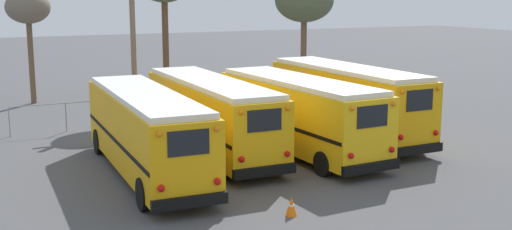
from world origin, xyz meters
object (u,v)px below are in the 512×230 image
school_bus_0 (146,130)px  bare_tree_2 (304,1)px  school_bus_2 (299,113)px  school_bus_3 (346,99)px  traffic_cone (291,206)px  utility_pole (133,46)px  bare_tree_1 (28,9)px  school_bus_1 (211,113)px

school_bus_0 → bare_tree_2: bearing=43.4°
school_bus_0 → school_bus_2: size_ratio=1.07×
school_bus_2 → school_bus_0: bearing=-175.3°
school_bus_3 → traffic_cone: 11.24m
school_bus_2 → utility_pole: utility_pole is taller
utility_pole → traffic_cone: size_ratio=12.30×
school_bus_2 → bare_tree_1: bare_tree_1 is taller
school_bus_1 → bare_tree_1: (-5.19, 16.26, 3.97)m
school_bus_0 → school_bus_2: 6.76m
school_bus_1 → school_bus_2: 3.68m
school_bus_1 → utility_pole: (-0.71, 9.35, 2.12)m
school_bus_0 → bare_tree_1: bare_tree_1 is taller
school_bus_2 → bare_tree_2: size_ratio=1.30×
bare_tree_2 → school_bus_1: bearing=-133.6°
school_bus_1 → bare_tree_2: bare_tree_2 is taller
utility_pole → bare_tree_2: (11.83, 2.31, 2.30)m
school_bus_0 → school_bus_1: bearing=31.1°
school_bus_2 → bare_tree_2: 15.88m
school_bus_1 → traffic_cone: size_ratio=17.71×
school_bus_1 → traffic_cone: bearing=-94.7°
school_bus_0 → bare_tree_1: 18.81m
school_bus_2 → traffic_cone: size_ratio=16.60×
school_bus_0 → bare_tree_1: bearing=95.7°
bare_tree_2 → school_bus_3: bearing=-110.6°
bare_tree_1 → traffic_cone: size_ratio=11.37×
school_bus_1 → bare_tree_2: (11.12, 11.66, 4.42)m
school_bus_2 → traffic_cone: school_bus_2 is taller
bare_tree_1 → school_bus_3: bearing=-53.7°
school_bus_0 → school_bus_1: school_bus_1 is taller
bare_tree_2 → utility_pole: bearing=-168.9°
school_bus_0 → utility_pole: utility_pole is taller
traffic_cone → school_bus_0: bearing=113.3°
school_bus_3 → bare_tree_1: bare_tree_1 is taller
utility_pole → school_bus_1: bearing=-85.7°
bare_tree_2 → traffic_cone: bare_tree_2 is taller
school_bus_0 → bare_tree_2: 20.42m
school_bus_0 → utility_pole: (2.66, 11.38, 2.12)m
school_bus_1 → utility_pole: size_ratio=1.44×
school_bus_2 → bare_tree_2: bearing=59.5°
school_bus_2 → utility_pole: (-4.08, 10.83, 2.12)m
school_bus_2 → utility_pole: size_ratio=1.35×
utility_pole → traffic_cone: utility_pole is taller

